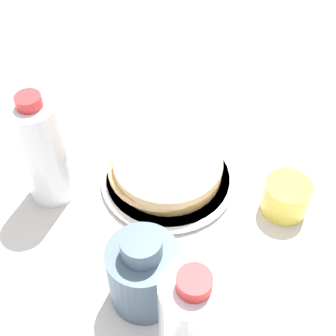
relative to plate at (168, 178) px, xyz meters
name	(u,v)px	position (x,y,z in m)	size (l,w,h in m)	color
ground_plane	(159,191)	(0.01, 0.02, -0.01)	(4.00, 4.00, 0.00)	silver
plate	(168,178)	(0.00, 0.00, 0.00)	(0.23, 0.23, 0.01)	white
pancake_stack	(167,167)	(0.00, 0.00, 0.03)	(0.19, 0.19, 0.05)	#B98845
juice_glass	(286,195)	(-0.20, 0.02, 0.02)	(0.08, 0.08, 0.06)	yellow
cream_jug	(143,273)	(-0.01, 0.22, 0.05)	(0.10, 0.10, 0.14)	#4C6075
water_bottle_near	(191,325)	(-0.08, 0.29, 0.09)	(0.08, 0.08, 0.21)	white
water_bottle_mid	(43,152)	(0.19, 0.06, 0.09)	(0.08, 0.08, 0.21)	white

